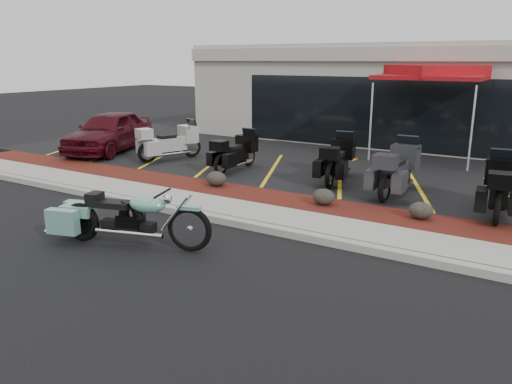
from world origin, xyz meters
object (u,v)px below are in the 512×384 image
Objects in this scene: touring_white at (192,138)px; parked_car at (109,131)px; traffic_cone at (351,153)px; popup_canopy at (434,74)px; hero_cruiser at (189,223)px.

touring_white is 3.31m from parked_car.
popup_canopy is at bearing 38.79° from traffic_cone.
popup_canopy is (1.71, 10.79, 2.39)m from hero_cruiser.
touring_white is 5.35× the size of traffic_cone.
traffic_cone is (-0.41, 9.09, -0.20)m from hero_cruiser.
popup_canopy is at bearing -37.57° from touring_white.
popup_canopy is (10.17, 4.87, 2.07)m from parked_car.
hero_cruiser is 0.74× the size of parked_car.
popup_canopy reaches higher than parked_car.
hero_cruiser is 8.44m from touring_white.
parked_car is 10.15× the size of traffic_cone.
touring_white is 0.53× the size of parked_car.
traffic_cone is (8.05, 3.16, -0.52)m from parked_car.
hero_cruiser is 10.33m from parked_car.
touring_white is (-5.22, 6.63, 0.25)m from hero_cruiser.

